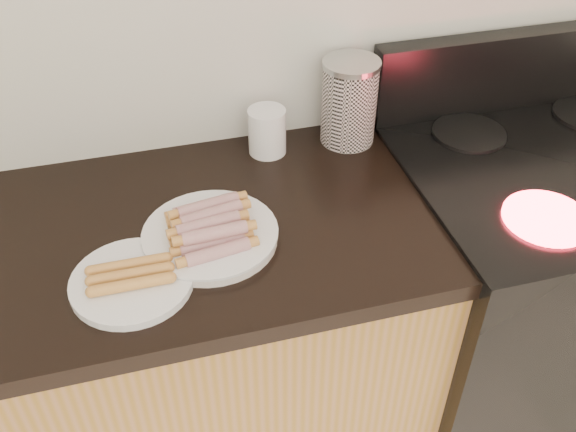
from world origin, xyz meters
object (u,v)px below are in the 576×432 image
object	(u,v)px
main_plate	(211,237)
stove	(524,298)
side_plate	(132,282)
canister	(349,102)
mug	(267,131)

from	to	relation	value
main_plate	stove	bearing A→B (deg)	2.63
stove	side_plate	world-z (taller)	side_plate
side_plate	canister	bearing A→B (deg)	33.84
side_plate	mug	world-z (taller)	mug
main_plate	side_plate	world-z (taller)	main_plate
side_plate	stove	bearing A→B (deg)	7.03
stove	main_plate	size ratio (longest dim) A/B	3.38
side_plate	mug	xyz separation A→B (m)	(0.35, 0.37, 0.05)
stove	canister	size ratio (longest dim) A/B	4.36
mug	side_plate	bearing A→B (deg)	-133.45
side_plate	mug	size ratio (longest dim) A/B	2.05
main_plate	side_plate	bearing A→B (deg)	-152.21
main_plate	mug	size ratio (longest dim) A/B	2.41
side_plate	mug	distance (m)	0.51
side_plate	mug	bearing A→B (deg)	46.55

